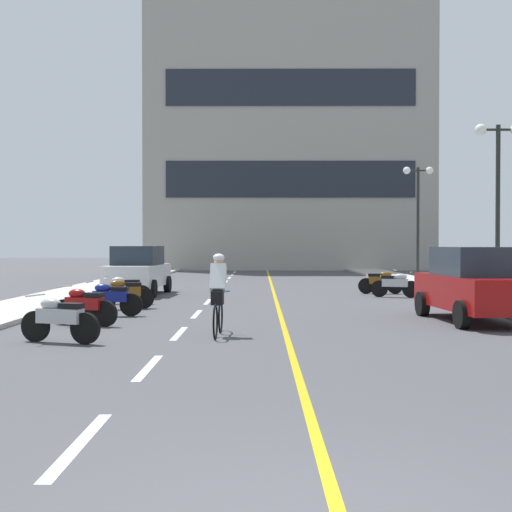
{
  "coord_description": "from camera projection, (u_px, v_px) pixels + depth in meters",
  "views": [
    {
      "loc": [
        -0.3,
        -4.4,
        1.88
      ],
      "look_at": [
        -0.4,
        15.04,
        1.55
      ],
      "focal_mm": 48.04,
      "sensor_mm": 36.0,
      "label": 1
    }
  ],
  "objects": [
    {
      "name": "motorcycle_3",
      "position": [
        84.0,
        305.0,
        15.8
      ],
      "size": [
        1.64,
        0.8,
        0.92
      ],
      "color": "black",
      "rests_on": "ground"
    },
    {
      "name": "curb_left",
      "position": [
        94.0,
        288.0,
        28.47
      ],
      "size": [
        2.4,
        72.0,
        0.12
      ],
      "primitive_type": "cube",
      "color": "#B7B2A8",
      "rests_on": "ground"
    },
    {
      "name": "motorcycle_4",
      "position": [
        110.0,
        298.0,
        17.91
      ],
      "size": [
        1.7,
        0.6,
        0.92
      ],
      "color": "black",
      "rests_on": "ground"
    },
    {
      "name": "parked_car_near",
      "position": [
        475.0,
        284.0,
        16.64
      ],
      "size": [
        2.18,
        4.32,
        1.82
      ],
      "color": "black",
      "rests_on": "ground"
    },
    {
      "name": "centre_line_yellow",
      "position": [
        273.0,
        290.0,
        28.43
      ],
      "size": [
        0.12,
        66.0,
        0.01
      ],
      "primitive_type": "cube",
      "color": "gold",
      "rests_on": "ground"
    },
    {
      "name": "motorcycle_6",
      "position": [
        124.0,
        289.0,
        21.52
      ],
      "size": [
        1.7,
        0.6,
        0.92
      ],
      "color": "black",
      "rests_on": "ground"
    },
    {
      "name": "cyclist_rider",
      "position": [
        218.0,
        293.0,
        14.11
      ],
      "size": [
        0.42,
        1.77,
        1.71
      ],
      "color": "black",
      "rests_on": "ground"
    },
    {
      "name": "lane_dash_2",
      "position": [
        179.0,
        333.0,
        14.44
      ],
      "size": [
        0.14,
        2.2,
        0.01
      ],
      "primitive_type": "cube",
      "color": "silver",
      "rests_on": "ground"
    },
    {
      "name": "ground_plane",
      "position": [
        268.0,
        295.0,
        25.43
      ],
      "size": [
        140.0,
        140.0,
        0.0
      ],
      "primitive_type": "plane",
      "color": "#47474C"
    },
    {
      "name": "street_lamp_far",
      "position": [
        418.0,
        198.0,
        33.19
      ],
      "size": [
        1.46,
        0.36,
        5.53
      ],
      "color": "black",
      "rests_on": "curb_right"
    },
    {
      "name": "parked_car_mid",
      "position": [
        138.0,
        270.0,
        25.55
      ],
      "size": [
        2.1,
        4.28,
        1.82
      ],
      "color": "black",
      "rests_on": "ground"
    },
    {
      "name": "motorcycle_8",
      "position": [
        381.0,
        281.0,
        26.05
      ],
      "size": [
        1.7,
        0.6,
        0.92
      ],
      "color": "black",
      "rests_on": "ground"
    },
    {
      "name": "street_lamp_mid",
      "position": [
        498.0,
        173.0,
        21.32
      ],
      "size": [
        1.46,
        0.36,
        5.52
      ],
      "color": "black",
      "rests_on": "curb_right"
    },
    {
      "name": "motorcycle_5",
      "position": [
        124.0,
        293.0,
        19.84
      ],
      "size": [
        1.64,
        0.78,
        0.92
      ],
      "color": "black",
      "rests_on": "ground"
    },
    {
      "name": "lane_dash_11",
      "position": [
        237.0,
        270.0,
        50.44
      ],
      "size": [
        0.14,
        2.2,
        0.01
      ],
      "primitive_type": "cube",
      "color": "silver",
      "rests_on": "ground"
    },
    {
      "name": "lane_dash_3",
      "position": [
        197.0,
        314.0,
        18.44
      ],
      "size": [
        0.14,
        2.2,
        0.01
      ],
      "primitive_type": "cube",
      "color": "silver",
      "rests_on": "ground"
    },
    {
      "name": "lane_dash_8",
      "position": [
        229.0,
        278.0,
        38.44
      ],
      "size": [
        0.14,
        2.2,
        0.01
      ],
      "primitive_type": "cube",
      "color": "silver",
      "rests_on": "ground"
    },
    {
      "name": "lane_dash_5",
      "position": [
        216.0,
        293.0,
        26.44
      ],
      "size": [
        0.14,
        2.2,
        0.01
      ],
      "primitive_type": "cube",
      "color": "silver",
      "rests_on": "ground"
    },
    {
      "name": "curb_right",
      "position": [
        440.0,
        288.0,
        28.39
      ],
      "size": [
        2.4,
        72.0,
        0.12
      ],
      "primitive_type": "cube",
      "color": "#B7B2A8",
      "rests_on": "ground"
    },
    {
      "name": "lane_dash_9",
      "position": [
        232.0,
        275.0,
        42.44
      ],
      "size": [
        0.14,
        2.2,
        0.01
      ],
      "primitive_type": "cube",
      "color": "silver",
      "rests_on": "ground"
    },
    {
      "name": "motorcycle_2",
      "position": [
        59.0,
        318.0,
        13.03
      ],
      "size": [
        1.65,
        0.77,
        0.92
      ],
      "color": "black",
      "rests_on": "ground"
    },
    {
      "name": "lane_dash_1",
      "position": [
        148.0,
        367.0,
        10.44
      ],
      "size": [
        0.14,
        2.2,
        0.01
      ],
      "primitive_type": "cube",
      "color": "silver",
      "rests_on": "ground"
    },
    {
      "name": "lane_dash_6",
      "position": [
        222.0,
        287.0,
        30.44
      ],
      "size": [
        0.14,
        2.2,
        0.01
      ],
      "primitive_type": "cube",
      "color": "silver",
      "rests_on": "ground"
    },
    {
      "name": "lane_dash_7",
      "position": [
        226.0,
        282.0,
        34.44
      ],
      "size": [
        0.14,
        2.2,
        0.01
      ],
      "primitive_type": "cube",
      "color": "silver",
      "rests_on": "ground"
    },
    {
      "name": "motorcycle_7",
      "position": [
        395.0,
        284.0,
        24.28
      ],
      "size": [
        1.66,
        0.74,
        0.92
      ],
      "color": "black",
      "rests_on": "ground"
    },
    {
      "name": "lane_dash_10",
      "position": [
        235.0,
        272.0,
        46.44
      ],
      "size": [
        0.14,
        2.2,
        0.01
      ],
      "primitive_type": "cube",
      "color": "silver",
      "rests_on": "ground"
    },
    {
      "name": "lane_dash_4",
      "position": [
        208.0,
        302.0,
        22.44
      ],
      "size": [
        0.14,
        2.2,
        0.01
      ],
      "primitive_type": "cube",
      "color": "silver",
      "rests_on": "ground"
    },
    {
      "name": "lane_dash_0",
      "position": [
        79.0,
        444.0,
        6.44
      ],
      "size": [
        0.14,
        2.2,
        0.01
      ],
      "primitive_type": "cube",
      "color": "silver",
      "rests_on": "ground"
    },
    {
      "name": "office_building",
      "position": [
        288.0,
        127.0,
        52.93
      ],
      "size": [
        21.39,
        7.53,
        21.97
      ],
      "color": "#9E998E",
      "rests_on": "ground"
    }
  ]
}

